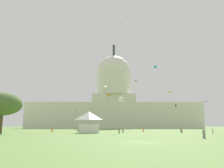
{
  "coord_description": "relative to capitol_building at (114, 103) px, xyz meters",
  "views": [
    {
      "loc": [
        -4.02,
        -35.15,
        2.34
      ],
      "look_at": [
        -2.9,
        105.75,
        26.42
      ],
      "focal_mm": 38.9,
      "sensor_mm": 36.0,
      "label": 1
    }
  ],
  "objects": [
    {
      "name": "kite_pink_low",
      "position": [
        -24.46,
        -30.25,
        -7.49
      ],
      "size": [
        0.75,
        0.33,
        1.35
      ],
      "rotation": [
        0.0,
        0.0,
        5.55
      ],
      "color": "pink"
    },
    {
      "name": "kite_black_low",
      "position": [
        38.71,
        -33.49,
        -4.82
      ],
      "size": [
        1.19,
        1.19,
        2.85
      ],
      "rotation": [
        0.0,
        0.0,
        2.7
      ],
      "color": "black"
    },
    {
      "name": "tree_west_mid",
      "position": [
        -32.89,
        -119.1,
        -11.38
      ],
      "size": [
        12.88,
        12.68,
        11.39
      ],
      "color": "brown",
      "rests_on": "ground_plane"
    },
    {
      "name": "person_white_edge_east",
      "position": [
        26.09,
        -117.21,
        -18.83
      ],
      "size": [
        0.54,
        0.54,
        1.59
      ],
      "rotation": [
        0.0,
        0.0,
        0.71
      ],
      "color": "silver",
      "rests_on": "ground_plane"
    },
    {
      "name": "kite_white_low",
      "position": [
        0.31,
        -114.57,
        -9.69
      ],
      "size": [
        1.47,
        1.49,
        1.41
      ],
      "rotation": [
        0.0,
        0.0,
        3.69
      ],
      "color": "white"
    },
    {
      "name": "person_orange_mid_right",
      "position": [
        -23.01,
        -100.99,
        -18.91
      ],
      "size": [
        0.66,
        0.66,
        1.46
      ],
      "rotation": [
        0.0,
        0.0,
        3.9
      ],
      "color": "orange",
      "rests_on": "ground_plane"
    },
    {
      "name": "person_olive_back_center",
      "position": [
        -0.29,
        -115.1,
        -18.81
      ],
      "size": [
        0.5,
        0.5,
        1.61
      ],
      "rotation": [
        0.0,
        0.0,
        0.91
      ],
      "color": "olive",
      "rests_on": "ground_plane"
    },
    {
      "name": "kite_yellow_mid",
      "position": [
        33.68,
        -39.28,
        3.01
      ],
      "size": [
        1.48,
        1.48,
        2.56
      ],
      "rotation": [
        0.0,
        0.0,
        2.26
      ],
      "color": "yellow"
    },
    {
      "name": "kite_orange_low",
      "position": [
        -3.58,
        -64.41,
        -1.97
      ],
      "size": [
        1.23,
        1.23,
        3.08
      ],
      "rotation": [
        0.0,
        0.0,
        0.49
      ],
      "color": "orange"
    },
    {
      "name": "person_grey_front_left",
      "position": [
        14.13,
        -142.02,
        -18.75
      ],
      "size": [
        0.65,
        0.65,
        1.78
      ],
      "rotation": [
        0.0,
        0.0,
        2.06
      ],
      "color": "gray",
      "rests_on": "ground_plane"
    },
    {
      "name": "kite_gold_low",
      "position": [
        -20.8,
        -59.27,
        -9.49
      ],
      "size": [
        1.38,
        1.44,
        0.32
      ],
      "rotation": [
        0.0,
        0.0,
        2.29
      ],
      "color": "gold"
    },
    {
      "name": "kite_blue_low",
      "position": [
        -2.54,
        -54.16,
        -9.16
      ],
      "size": [
        1.07,
        1.24,
        3.93
      ],
      "rotation": [
        0.0,
        0.0,
        1.54
      ],
      "color": "blue"
    },
    {
      "name": "kite_violet_low",
      "position": [
        40.68,
        -77.72,
        -7.25
      ],
      "size": [
        1.31,
        1.56,
        2.39
      ],
      "rotation": [
        0.0,
        0.0,
        2.07
      ],
      "color": "purple"
    },
    {
      "name": "kite_cyan_mid",
      "position": [
        19.93,
        -67.83,
        11.91
      ],
      "size": [
        1.51,
        1.51,
        1.15
      ],
      "rotation": [
        0.0,
        0.0,
        3.84
      ],
      "color": "#33BCDB"
    },
    {
      "name": "ground_plane",
      "position": [
        1.1,
        -151.58,
        -19.55
      ],
      "size": [
        800.0,
        800.0,
        0.0
      ],
      "primitive_type": "plane",
      "color": "olive"
    },
    {
      "name": "capitol_building",
      "position": [
        0.0,
        0.0,
        0.0
      ],
      "size": [
        131.11,
        26.99,
        66.05
      ],
      "color": "silver",
      "rests_on": "ground_plane"
    },
    {
      "name": "person_grey_aisle_center",
      "position": [
        1.23,
        -108.35,
        -18.88
      ],
      "size": [
        0.48,
        0.48,
        1.5
      ],
      "rotation": [
        0.0,
        0.0,
        1.31
      ],
      "color": "gray",
      "rests_on": "ground_plane"
    },
    {
      "name": "person_tan_near_tent",
      "position": [
        21.28,
        -104.01,
        -18.85
      ],
      "size": [
        0.51,
        0.51,
        1.54
      ],
      "rotation": [
        0.0,
        0.0,
        4.2
      ],
      "color": "tan",
      "rests_on": "ground_plane"
    },
    {
      "name": "person_orange_near_tree_west",
      "position": [
        9.12,
        -97.43,
        -18.86
      ],
      "size": [
        0.53,
        0.53,
        1.53
      ],
      "rotation": [
        0.0,
        0.0,
        0.46
      ],
      "color": "orange",
      "rests_on": "ground_plane"
    },
    {
      "name": "kite_turquoise_high",
      "position": [
        6.03,
        -72.05,
        36.83
      ],
      "size": [
        1.11,
        1.2,
        0.13
      ],
      "rotation": [
        0.0,
        0.0,
        0.9
      ],
      "color": "teal"
    },
    {
      "name": "person_olive_lawn_far_right",
      "position": [
        -14.59,
        -96.16,
        -18.88
      ],
      "size": [
        0.61,
        0.61,
        1.5
      ],
      "rotation": [
        0.0,
        0.0,
        2.46
      ],
      "color": "olive",
      "rests_on": "ground_plane"
    },
    {
      "name": "event_tent",
      "position": [
        -9.51,
        -110.77,
        -16.18
      ],
      "size": [
        6.98,
        7.47,
        6.59
      ],
      "rotation": [
        0.0,
        0.0,
        0.11
      ],
      "color": "white",
      "rests_on": "ground_plane"
    },
    {
      "name": "person_maroon_edge_west",
      "position": [
        -11.64,
        -98.66,
        -18.78
      ],
      "size": [
        0.52,
        0.52,
        1.67
      ],
      "rotation": [
        0.0,
        0.0,
        5.49
      ],
      "color": "maroon",
      "rests_on": "ground_plane"
    },
    {
      "name": "person_grey_deep_crowd",
      "position": [
        18.86,
        -111.15,
        -18.75
      ],
      "size": [
        0.48,
        0.48,
        1.71
      ],
      "rotation": [
        0.0,
        0.0,
        2.17
      ],
      "color": "gray",
      "rests_on": "ground_plane"
    },
    {
      "name": "kite_green_mid",
      "position": [
        14.12,
        -27.98,
        12.12
      ],
      "size": [
        1.21,
        1.18,
        1.04
      ],
      "rotation": [
        0.0,
        0.0,
        1.81
      ],
      "color": "green"
    },
    {
      "name": "kite_lime_mid",
      "position": [
        -5.78,
        -51.27,
        4.18
      ],
      "size": [
        1.7,
        1.14,
        2.61
      ],
      "rotation": [
        0.0,
        0.0,
        0.4
      ],
      "color": "#8CD133"
    }
  ]
}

